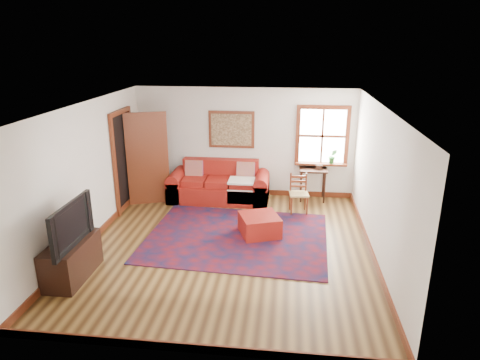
# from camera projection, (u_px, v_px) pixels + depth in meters

# --- Properties ---
(ground) EXTENTS (5.50, 5.50, 0.00)m
(ground) POSITION_uv_depth(u_px,v_px,m) (228.00, 246.00, 7.63)
(ground) COLOR #402711
(ground) RESTS_ON ground
(room_envelope) EXTENTS (5.04, 5.54, 2.52)m
(room_envelope) POSITION_uv_depth(u_px,v_px,m) (227.00, 157.00, 7.12)
(room_envelope) COLOR silver
(room_envelope) RESTS_ON ground
(window) EXTENTS (1.18, 0.20, 1.38)m
(window) POSITION_uv_depth(u_px,v_px,m) (323.00, 142.00, 9.57)
(window) COLOR white
(window) RESTS_ON ground
(doorway) EXTENTS (0.89, 1.08, 2.14)m
(doorway) POSITION_uv_depth(u_px,v_px,m) (138.00, 158.00, 9.22)
(doorway) COLOR black
(doorway) RESTS_ON ground
(framed_artwork) EXTENTS (1.05, 0.07, 0.85)m
(framed_artwork) POSITION_uv_depth(u_px,v_px,m) (231.00, 130.00, 9.73)
(framed_artwork) COLOR maroon
(framed_artwork) RESTS_ON ground
(persian_rug) EXTENTS (3.43, 2.81, 0.02)m
(persian_rug) POSITION_uv_depth(u_px,v_px,m) (237.00, 237.00, 7.96)
(persian_rug) COLOR #570C14
(persian_rug) RESTS_ON ground
(red_leather_sofa) EXTENTS (2.25, 0.93, 0.88)m
(red_leather_sofa) POSITION_uv_depth(u_px,v_px,m) (219.00, 187.00, 9.77)
(red_leather_sofa) COLOR maroon
(red_leather_sofa) RESTS_ON ground
(red_ottoman) EXTENTS (0.88, 0.88, 0.39)m
(red_ottoman) POSITION_uv_depth(u_px,v_px,m) (260.00, 225.00, 8.02)
(red_ottoman) COLOR maroon
(red_ottoman) RESTS_ON ground
(side_table) EXTENTS (0.62, 0.46, 0.74)m
(side_table) POSITION_uv_depth(u_px,v_px,m) (313.00, 174.00, 9.65)
(side_table) COLOR black
(side_table) RESTS_ON ground
(ladder_back_chair) EXTENTS (0.43, 0.41, 0.83)m
(ladder_back_chair) POSITION_uv_depth(u_px,v_px,m) (299.00, 192.00, 9.02)
(ladder_back_chair) COLOR tan
(ladder_back_chair) RESTS_ON ground
(media_cabinet) EXTENTS (0.49, 1.09, 0.60)m
(media_cabinet) POSITION_uv_depth(u_px,v_px,m) (72.00, 260.00, 6.56)
(media_cabinet) COLOR black
(media_cabinet) RESTS_ON ground
(television) EXTENTS (0.15, 1.18, 0.68)m
(television) POSITION_uv_depth(u_px,v_px,m) (64.00, 224.00, 6.26)
(television) COLOR black
(television) RESTS_ON media_cabinet
(candle_hurricane) EXTENTS (0.12, 0.12, 0.18)m
(candle_hurricane) POSITION_uv_depth(u_px,v_px,m) (83.00, 227.00, 6.77)
(candle_hurricane) COLOR silver
(candle_hurricane) RESTS_ON media_cabinet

